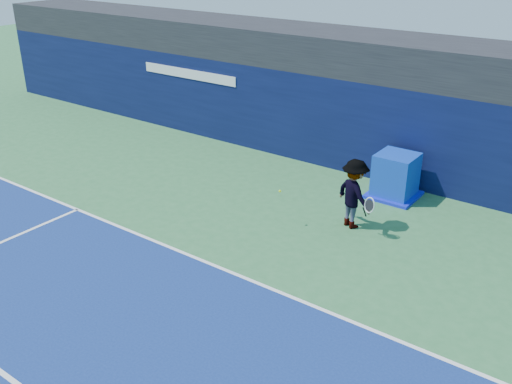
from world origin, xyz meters
TOP-DOWN VIEW (x-y plane):
  - ground at (0.00, 0.00)m, footprint 80.00×80.00m
  - baseline at (0.00, 3.00)m, footprint 24.00×0.10m
  - stadium_band at (0.00, 11.50)m, footprint 36.00×3.00m
  - back_wall_assembly at (-0.00, 10.50)m, footprint 36.00×1.03m
  - equipment_cart at (1.83, 9.18)m, footprint 1.38×1.38m
  - tennis_player at (1.73, 6.72)m, footprint 1.46×1.15m
  - tennis_ball at (0.14, 5.61)m, footprint 0.07×0.07m

SIDE VIEW (x-z plane):
  - ground at x=0.00m, z-range 0.00..0.00m
  - baseline at x=0.00m, z-range 0.01..0.01m
  - equipment_cart at x=1.83m, z-range -0.06..1.26m
  - tennis_player at x=1.73m, z-range 0.00..1.89m
  - tennis_ball at x=0.14m, z-range 0.97..1.04m
  - back_wall_assembly at x=0.00m, z-range 0.00..3.00m
  - stadium_band at x=0.00m, z-range 3.00..4.20m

